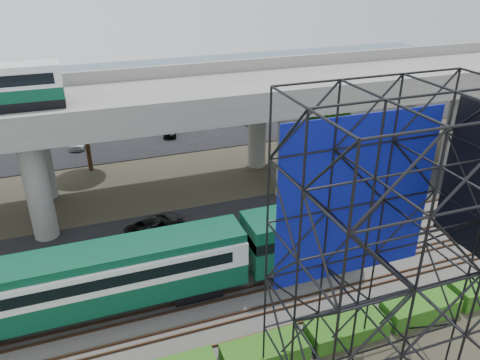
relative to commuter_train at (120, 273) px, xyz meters
name	(u,v)px	position (x,y,z in m)	size (l,w,h in m)	color
ground	(222,312)	(5.51, -2.00, -2.88)	(140.00, 140.00, 0.00)	#474233
ballast_bed	(212,290)	(5.51, 0.00, -2.78)	(90.00, 12.00, 0.20)	slate
service_road	(181,225)	(5.51, 8.50, -2.84)	(90.00, 5.00, 0.08)	black
parking_lot	(136,131)	(5.51, 32.00, -2.84)	(90.00, 18.00, 0.08)	black
harbor_water	(116,87)	(5.51, 54.00, -2.87)	(140.00, 40.00, 0.03)	#3F5068
rail_tracks	(212,288)	(5.51, 0.00, -2.60)	(90.00, 9.52, 0.16)	#472D1E
commuter_train	(120,273)	(0.00, 0.00, 0.00)	(29.30, 3.06, 4.30)	black
overpass	(149,108)	(4.54, 14.00, 5.33)	(80.00, 12.00, 12.40)	#9E9B93
scaffold_tower	(392,269)	(10.63, -9.98, 4.59)	(9.36, 6.36, 15.00)	black
hedge_strip	(265,352)	(6.51, -6.30, -2.32)	(34.60, 1.80, 1.20)	#2E6216
trees	(106,143)	(0.84, 14.17, 2.69)	(40.94, 16.94, 7.69)	#382314
suv	(156,225)	(3.42, 8.14, -2.16)	(2.14, 4.65, 1.29)	black
parked_cars	(152,125)	(7.39, 31.50, -2.21)	(38.11, 9.53, 1.25)	silver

